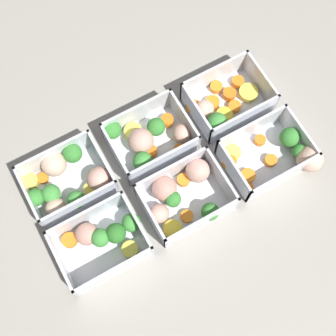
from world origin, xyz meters
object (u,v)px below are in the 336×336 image
(container_near_left, at_px, (104,239))
(container_near_right, at_px, (280,155))
(container_far_left, at_px, (67,181))
(container_far_center, at_px, (148,139))
(container_near_center, at_px, (182,195))
(container_far_right, at_px, (224,103))

(container_near_left, xyz_separation_m, container_near_right, (0.36, -0.02, -0.00))
(container_far_left, distance_m, container_far_center, 0.17)
(container_near_center, relative_size, container_far_right, 0.97)
(container_near_right, height_order, container_far_left, same)
(container_near_right, distance_m, container_far_center, 0.25)
(container_near_left, bearing_deg, container_near_right, -2.96)
(container_near_center, distance_m, container_far_right, 0.21)
(container_near_left, distance_m, container_far_left, 0.13)
(container_near_right, relative_size, container_far_center, 1.13)
(container_near_right, height_order, container_far_right, same)
(container_far_left, xyz_separation_m, container_far_right, (0.34, -0.00, -0.00))
(container_near_left, xyz_separation_m, container_far_left, (-0.01, 0.13, 0.00))
(container_near_right, relative_size, container_far_right, 1.13)
(container_near_center, relative_size, container_far_center, 0.97)
(container_far_center, bearing_deg, container_near_right, -36.47)
(container_near_left, bearing_deg, container_near_center, 0.94)
(container_far_left, relative_size, container_far_center, 1.05)
(container_far_left, relative_size, container_far_right, 1.05)
(container_far_left, bearing_deg, container_far_right, -0.50)
(container_near_left, relative_size, container_far_center, 0.99)
(container_near_right, xyz_separation_m, container_far_left, (-0.38, 0.15, 0.00))
(container_near_center, xyz_separation_m, container_far_right, (0.17, 0.12, -0.00))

